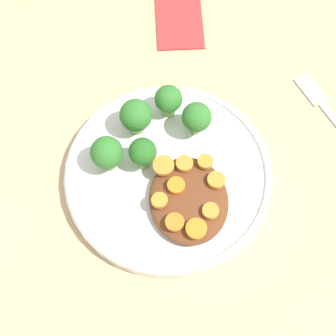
# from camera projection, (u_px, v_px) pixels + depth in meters

# --- Properties ---
(ground_plane) EXTENTS (4.00, 4.00, 0.00)m
(ground_plane) POSITION_uv_depth(u_px,v_px,m) (168.00, 179.00, 0.74)
(ground_plane) COLOR tan
(plate) EXTENTS (0.27, 0.27, 0.02)m
(plate) POSITION_uv_depth(u_px,v_px,m) (168.00, 175.00, 0.73)
(plate) COLOR silver
(plate) RESTS_ON ground_plane
(stew_mound) EXTENTS (0.12, 0.10, 0.02)m
(stew_mound) POSITION_uv_depth(u_px,v_px,m) (189.00, 200.00, 0.70)
(stew_mound) COLOR brown
(stew_mound) RESTS_ON plate
(broccoli_floret_0) EXTENTS (0.04, 0.04, 0.06)m
(broccoli_floret_0) POSITION_uv_depth(u_px,v_px,m) (136.00, 116.00, 0.72)
(broccoli_floret_0) COLOR #7FA85B
(broccoli_floret_0) RESTS_ON plate
(broccoli_floret_1) EXTENTS (0.04, 0.04, 0.05)m
(broccoli_floret_1) POSITION_uv_depth(u_px,v_px,m) (143.00, 153.00, 0.70)
(broccoli_floret_1) COLOR #759E51
(broccoli_floret_1) RESTS_ON plate
(broccoli_floret_2) EXTENTS (0.04, 0.04, 0.05)m
(broccoli_floret_2) POSITION_uv_depth(u_px,v_px,m) (197.00, 118.00, 0.72)
(broccoli_floret_2) COLOR #7FA85B
(broccoli_floret_2) RESTS_ON plate
(broccoli_floret_3) EXTENTS (0.04, 0.04, 0.05)m
(broccoli_floret_3) POSITION_uv_depth(u_px,v_px,m) (107.00, 153.00, 0.70)
(broccoli_floret_3) COLOR #759E51
(broccoli_floret_3) RESTS_ON plate
(broccoli_floret_4) EXTENTS (0.04, 0.04, 0.05)m
(broccoli_floret_4) POSITION_uv_depth(u_px,v_px,m) (168.00, 100.00, 0.74)
(broccoli_floret_4) COLOR #759E51
(broccoli_floret_4) RESTS_ON plate
(carrot_slice_0) EXTENTS (0.02, 0.02, 0.01)m
(carrot_slice_0) POSITION_uv_depth(u_px,v_px,m) (176.00, 185.00, 0.69)
(carrot_slice_0) COLOR orange
(carrot_slice_0) RESTS_ON stew_mound
(carrot_slice_1) EXTENTS (0.02, 0.02, 0.01)m
(carrot_slice_1) POSITION_uv_depth(u_px,v_px,m) (216.00, 180.00, 0.69)
(carrot_slice_1) COLOR orange
(carrot_slice_1) RESTS_ON stew_mound
(carrot_slice_2) EXTENTS (0.02, 0.02, 0.01)m
(carrot_slice_2) POSITION_uv_depth(u_px,v_px,m) (185.00, 164.00, 0.70)
(carrot_slice_2) COLOR orange
(carrot_slice_2) RESTS_ON stew_mound
(carrot_slice_3) EXTENTS (0.03, 0.03, 0.01)m
(carrot_slice_3) POSITION_uv_depth(u_px,v_px,m) (196.00, 229.00, 0.67)
(carrot_slice_3) COLOR orange
(carrot_slice_3) RESTS_ON stew_mound
(carrot_slice_4) EXTENTS (0.02, 0.02, 0.01)m
(carrot_slice_4) POSITION_uv_depth(u_px,v_px,m) (160.00, 200.00, 0.68)
(carrot_slice_4) COLOR orange
(carrot_slice_4) RESTS_ON stew_mound
(carrot_slice_5) EXTENTS (0.03, 0.03, 0.01)m
(carrot_slice_5) POSITION_uv_depth(u_px,v_px,m) (164.00, 168.00, 0.70)
(carrot_slice_5) COLOR orange
(carrot_slice_5) RESTS_ON stew_mound
(carrot_slice_6) EXTENTS (0.02, 0.02, 0.01)m
(carrot_slice_6) POSITION_uv_depth(u_px,v_px,m) (211.00, 211.00, 0.68)
(carrot_slice_6) COLOR orange
(carrot_slice_6) RESTS_ON stew_mound
(carrot_slice_7) EXTENTS (0.02, 0.02, 0.01)m
(carrot_slice_7) POSITION_uv_depth(u_px,v_px,m) (171.00, 222.00, 0.67)
(carrot_slice_7) COLOR orange
(carrot_slice_7) RESTS_ON stew_mound
(carrot_slice_8) EXTENTS (0.02, 0.02, 0.01)m
(carrot_slice_8) POSITION_uv_depth(u_px,v_px,m) (206.00, 163.00, 0.70)
(carrot_slice_8) COLOR orange
(carrot_slice_8) RESTS_ON stew_mound
(fork) EXTENTS (0.17, 0.08, 0.01)m
(fork) POSITION_uv_depth(u_px,v_px,m) (329.00, 112.00, 0.78)
(fork) COLOR silver
(fork) RESTS_ON ground_plane
(napkin) EXTENTS (0.11, 0.08, 0.01)m
(napkin) POSITION_uv_depth(u_px,v_px,m) (179.00, 20.00, 0.85)
(napkin) COLOR #B73333
(napkin) RESTS_ON ground_plane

